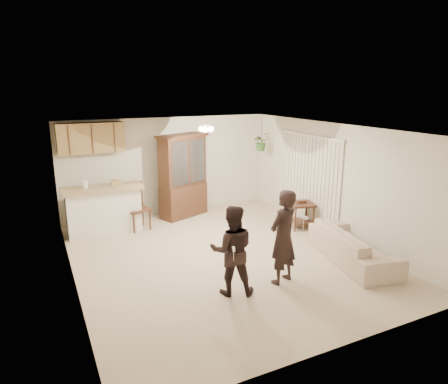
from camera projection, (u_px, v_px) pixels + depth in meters
name	position (u px, v px, depth m)	size (l,w,h in m)	color
floor	(222.00, 256.00, 7.92)	(6.50, 6.50, 0.00)	#BFAA90
ceiling	(222.00, 129.00, 7.28)	(5.50, 6.50, 0.02)	white
wall_back	(168.00, 166.00, 10.43)	(5.50, 0.02, 2.50)	silver
wall_front	(339.00, 260.00, 4.78)	(5.50, 0.02, 2.50)	silver
wall_left	(69.00, 215.00, 6.44)	(0.02, 6.50, 2.50)	silver
wall_right	(335.00, 181.00, 8.76)	(0.02, 6.50, 2.50)	silver
breakfast_bar	(104.00, 212.00, 9.06)	(1.60, 0.55, 1.00)	white
bar_top	(102.00, 188.00, 8.92)	(1.75, 0.70, 0.08)	#A08660
upper_cabinets	(91.00, 138.00, 9.25)	(1.50, 0.34, 0.70)	olive
vertical_blinds	(307.00, 179.00, 9.57)	(0.06, 2.30, 2.10)	silver
ceiling_fixture	(206.00, 128.00, 8.44)	(0.36, 0.36, 0.20)	beige
hanging_plant	(261.00, 142.00, 10.51)	(0.43, 0.37, 0.48)	#2F6227
plant_cord	(262.00, 129.00, 10.42)	(0.01, 0.01, 0.65)	black
sofa	(353.00, 243.00, 7.61)	(1.87, 0.73, 0.73)	beige
adult	(283.00, 232.00, 6.65)	(0.66, 0.43, 1.80)	black
child	(232.00, 254.00, 6.34)	(0.66, 0.51, 1.35)	black
china_hutch	(183.00, 177.00, 10.12)	(1.43, 0.97, 2.11)	#321A12
side_table	(301.00, 215.00, 9.41)	(0.68, 0.68, 0.68)	#321A12
chair_bar	(138.00, 217.00, 9.33)	(0.56, 0.56, 1.10)	#321A12
chair_hutch_left	(185.00, 202.00, 10.44)	(0.71, 0.71, 1.14)	#321A12
chair_hutch_right	(172.00, 204.00, 10.40)	(0.52, 0.52, 1.02)	#321A12
controller_adult	(304.00, 217.00, 6.30)	(0.04, 0.14, 0.04)	white
controller_child	(234.00, 249.00, 5.95)	(0.04, 0.13, 0.04)	white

